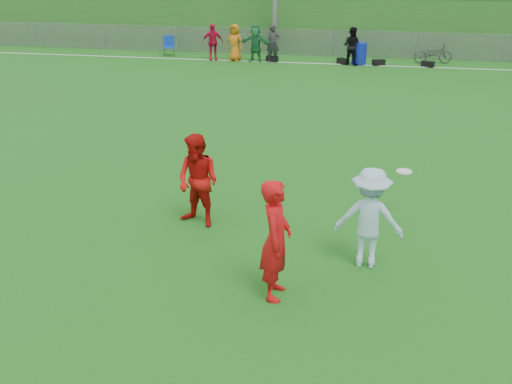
% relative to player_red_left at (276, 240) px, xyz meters
% --- Properties ---
extents(ground, '(120.00, 120.00, 0.00)m').
position_rel_player_red_left_xyz_m(ground, '(-0.37, 1.26, -0.97)').
color(ground, '#156816').
rests_on(ground, ground).
extents(sideline_far, '(60.00, 0.10, 0.01)m').
position_rel_player_red_left_xyz_m(sideline_far, '(-0.37, 19.26, -0.97)').
color(sideline_far, white).
rests_on(sideline_far, ground).
extents(fence, '(58.00, 0.06, 1.30)m').
position_rel_player_red_left_xyz_m(fence, '(-0.37, 21.26, -0.32)').
color(fence, gray).
rests_on(fence, ground).
extents(berm, '(120.00, 18.00, 3.00)m').
position_rel_player_red_left_xyz_m(berm, '(-0.37, 32.26, 0.53)').
color(berm, '#1C5518').
rests_on(berm, ground).
extents(spectator_row, '(7.57, 0.90, 1.69)m').
position_rel_player_red_left_xyz_m(spectator_row, '(-3.35, 19.26, -0.12)').
color(spectator_row, red).
rests_on(spectator_row, ground).
extents(gear_bags, '(7.73, 0.58, 0.26)m').
position_rel_player_red_left_xyz_m(gear_bags, '(0.76, 19.36, -0.84)').
color(gear_bags, black).
rests_on(gear_bags, ground).
extents(player_red_left, '(0.47, 0.71, 1.94)m').
position_rel_player_red_left_xyz_m(player_red_left, '(0.00, 0.00, 0.00)').
color(player_red_left, red).
rests_on(player_red_left, ground).
extents(player_red_center, '(1.08, 0.97, 1.83)m').
position_rel_player_red_left_xyz_m(player_red_center, '(-1.83, 2.18, -0.06)').
color(player_red_center, '#BB0F0C').
rests_on(player_red_center, ground).
extents(player_blue, '(1.18, 0.73, 1.76)m').
position_rel_player_red_left_xyz_m(player_blue, '(1.39, 1.20, -0.09)').
color(player_blue, '#A9D3EA').
rests_on(player_blue, ground).
extents(frisbee, '(0.31, 0.31, 0.03)m').
position_rel_player_red_left_xyz_m(frisbee, '(2.06, 3.30, -0.01)').
color(frisbee, silver).
rests_on(frisbee, ground).
extents(recycling_bin, '(0.77, 0.77, 0.99)m').
position_rel_player_red_left_xyz_m(recycling_bin, '(0.95, 19.43, -0.48)').
color(recycling_bin, '#0F1DA4').
rests_on(recycling_bin, ground).
extents(camp_chair, '(0.67, 0.68, 0.96)m').
position_rel_player_red_left_xyz_m(camp_chair, '(-8.37, 19.98, -0.69)').
color(camp_chair, '#0F39AA').
rests_on(camp_chair, ground).
extents(bicycle, '(1.80, 0.86, 0.91)m').
position_rel_player_red_left_xyz_m(bicycle, '(4.32, 20.26, -0.52)').
color(bicycle, '#2E2E30').
rests_on(bicycle, ground).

